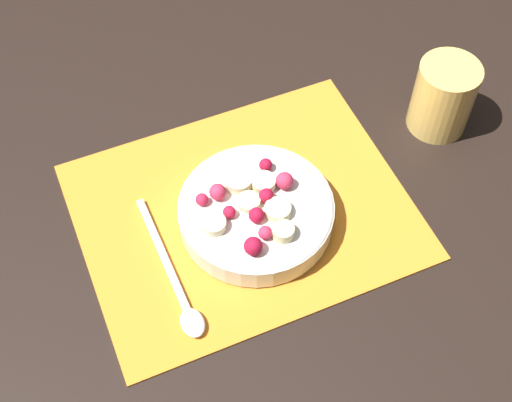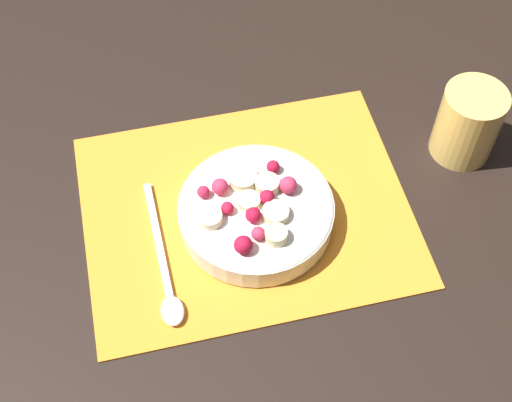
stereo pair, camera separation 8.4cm
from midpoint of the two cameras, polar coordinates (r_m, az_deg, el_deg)
ground_plane at (r=0.89m, az=-3.70°, el=-1.06°), size 3.00×3.00×0.00m
placemat at (r=0.89m, az=-3.71°, el=-0.95°), size 0.40×0.32×0.01m
fruit_bowl at (r=0.86m, az=-2.82°, el=-0.96°), size 0.19×0.19×0.06m
spoon at (r=0.83m, az=-9.09°, el=-7.41°), size 0.03×0.20×0.01m
drinking_glass at (r=0.96m, az=12.34°, el=7.98°), size 0.08×0.08×0.10m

